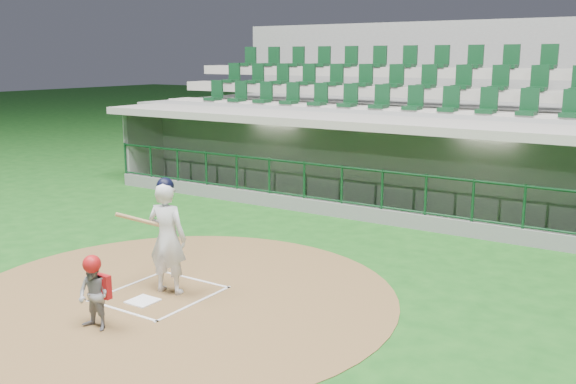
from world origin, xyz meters
TOP-DOWN VIEW (x-y plane):
  - ground at (0.00, 0.00)m, footprint 120.00×120.00m
  - dirt_circle at (0.30, -0.20)m, footprint 7.20×7.20m
  - home_plate at (0.00, -0.70)m, footprint 0.43×0.43m
  - batter_box_chalk at (0.00, -0.30)m, footprint 1.55×1.80m
  - dugout_structure at (0.05, 7.83)m, footprint 16.40×3.70m
  - seating_deck at (0.00, 10.91)m, footprint 17.00×6.72m
  - batter at (0.06, -0.15)m, footprint 0.92×0.93m
  - catcher at (0.21, -1.81)m, footprint 0.51×0.40m

SIDE VIEW (x-z plane):
  - ground at x=0.00m, z-range 0.00..0.00m
  - dirt_circle at x=0.30m, z-range 0.00..0.01m
  - batter_box_chalk at x=0.00m, z-range 0.01..0.02m
  - home_plate at x=0.00m, z-range 0.01..0.03m
  - catcher at x=0.21m, z-range 0.01..1.12m
  - dugout_structure at x=0.05m, z-range -0.54..2.46m
  - batter at x=0.06m, z-range 0.01..1.95m
  - seating_deck at x=0.00m, z-range -1.15..4.00m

